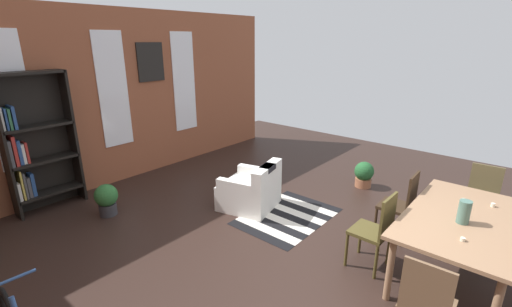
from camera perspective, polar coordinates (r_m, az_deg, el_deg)
ground_plane at (r=4.36m, az=10.12°, el=-18.27°), size 11.18×11.18×0.00m
back_wall_brick at (r=6.86m, az=-22.51°, el=8.34°), size 7.79×0.12×3.11m
window_pane_0 at (r=6.21m, az=-35.37°, el=6.93°), size 0.55×0.02×2.02m
window_pane_1 at (r=6.77m, az=-22.39°, el=9.59°), size 0.55×0.02×2.02m
window_pane_2 at (r=7.63m, az=-11.72°, el=11.39°), size 0.55×0.02×2.02m
dining_table at (r=4.43m, az=30.90°, el=-9.83°), size 1.88×1.10×0.76m
vase_on_table at (r=4.21m, az=30.96°, el=-8.22°), size 0.12×0.12×0.25m
tealight_candle_0 at (r=4.81m, az=34.34°, el=-6.99°), size 0.04×0.04×0.04m
tealight_candle_1 at (r=4.78m, az=30.91°, el=-6.57°), size 0.04×0.04×0.03m
tealight_candle_2 at (r=3.90m, az=30.79°, el=-12.00°), size 0.04×0.04×0.03m
dining_chair_far_left at (r=4.29m, az=19.13°, el=-11.61°), size 0.41×0.41×0.95m
dining_chair_head_left at (r=3.40m, az=26.10°, el=-21.25°), size 0.41×0.41×0.95m
dining_chair_far_right at (r=5.01m, az=22.79°, el=-7.57°), size 0.41×0.41×0.95m
dining_chair_head_right at (r=5.70m, az=33.02°, el=-6.10°), size 0.42×0.42×0.95m
bookshelf_tall at (r=6.21m, az=-32.61°, el=1.14°), size 0.99×0.31×2.14m
armchair_white at (r=5.57m, az=-0.75°, el=-6.12°), size 0.97×0.97×0.75m
potted_plant_by_shelf at (r=5.79m, az=-23.31°, el=-6.81°), size 0.34×0.34×0.50m
potted_plant_window at (r=6.62m, az=17.28°, el=-3.22°), size 0.35×0.35×0.47m
striped_rug at (r=5.41m, az=5.16°, el=-10.19°), size 1.52×1.09×0.01m
framed_picture at (r=7.14m, az=-16.92°, el=14.16°), size 0.56×0.03×0.72m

